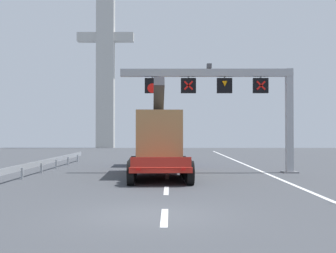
# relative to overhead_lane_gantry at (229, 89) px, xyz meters

# --- Properties ---
(ground) EXTENTS (112.00, 112.00, 0.00)m
(ground) POSITION_rel_overhead_lane_gantry_xyz_m (-4.10, -13.20, -4.99)
(ground) COLOR #424449
(lane_markings) EXTENTS (0.20, 47.55, 0.01)m
(lane_markings) POSITION_rel_overhead_lane_gantry_xyz_m (-3.68, 3.27, -4.98)
(lane_markings) COLOR silver
(lane_markings) RESTS_ON ground
(edge_line_right) EXTENTS (0.20, 63.00, 0.01)m
(edge_line_right) POSITION_rel_overhead_lane_gantry_xyz_m (2.10, -1.20, -4.98)
(edge_line_right) COLOR silver
(edge_line_right) RESTS_ON ground
(overhead_lane_gantry) EXTENTS (10.55, 0.90, 6.51)m
(overhead_lane_gantry) POSITION_rel_overhead_lane_gantry_xyz_m (0.00, 0.00, 0.00)
(overhead_lane_gantry) COLOR #9EA0A5
(overhead_lane_gantry) RESTS_ON ground
(heavy_haul_truck_red) EXTENTS (3.62, 14.16, 5.30)m
(heavy_haul_truck_red) POSITION_rel_overhead_lane_gantry_xyz_m (-4.31, 1.22, -3.00)
(heavy_haul_truck_red) COLOR red
(heavy_haul_truck_red) RESTS_ON ground
(guardrail_left) EXTENTS (0.13, 26.20, 0.76)m
(guardrail_left) POSITION_rel_overhead_lane_gantry_xyz_m (-11.14, -2.11, -4.43)
(guardrail_left) COLOR #999EA3
(guardrail_left) RESTS_ON ground
(bridge_pylon_distant) EXTENTS (9.00, 2.00, 28.58)m
(bridge_pylon_distant) POSITION_rel_overhead_lane_gantry_xyz_m (-13.89, 42.85, 9.68)
(bridge_pylon_distant) COLOR #B7B7B2
(bridge_pylon_distant) RESTS_ON ground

